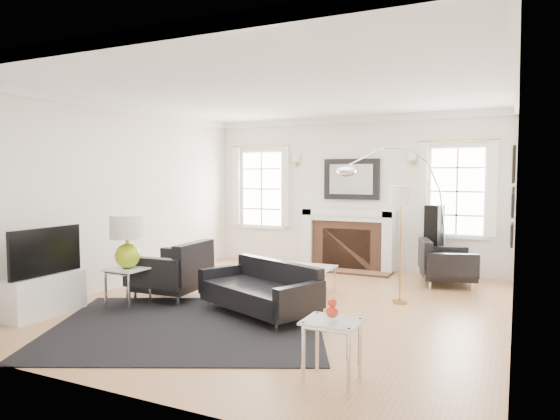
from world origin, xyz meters
The scene contains 25 objects.
floor centered at (0.00, 0.00, 0.00)m, with size 6.00×6.00×0.00m, color #A67845.
back_wall centered at (0.00, 3.00, 1.40)m, with size 5.50×0.04×2.80m, color white.
front_wall centered at (0.00, -3.00, 1.40)m, with size 5.50×0.04×2.80m, color white.
left_wall centered at (-2.75, 0.00, 1.40)m, with size 0.04×6.00×2.80m, color white.
right_wall centered at (2.75, 0.00, 1.40)m, with size 0.04×6.00×2.80m, color white.
ceiling centered at (0.00, 0.00, 2.80)m, with size 5.50×6.00×0.02m, color white.
crown_molding centered at (0.00, 0.00, 2.74)m, with size 5.50×6.00×0.12m, color white.
fireplace centered at (0.00, 2.79, 0.54)m, with size 1.70×0.69×1.11m.
mantel_mirror centered at (0.00, 2.95, 1.65)m, with size 1.05×0.07×0.75m.
window_left centered at (-1.85, 2.95, 1.46)m, with size 1.24×0.15×1.62m.
window_right centered at (1.85, 2.95, 1.46)m, with size 1.24×0.15×1.62m.
gallery_wall centered at (2.72, 1.30, 1.53)m, with size 0.04×1.73×1.29m.
tv_unit centered at (-2.44, -1.70, 0.33)m, with size 0.35×1.00×1.09m.
area_rug centered at (-0.60, -1.30, 0.01)m, with size 3.02×2.52×0.01m, color black.
sofa centered at (-0.07, -0.48, 0.29)m, with size 1.77×1.30×0.53m.
armchair_left centered at (-1.54, -0.30, 0.37)m, with size 0.94×1.04×0.66m.
armchair_right centered at (1.76, 2.17, 0.33)m, with size 0.99×1.06×0.59m.
coffee_table centered at (-0.04, 0.56, 0.37)m, with size 0.91×0.91×0.40m.
side_table_left centered at (-1.78, -0.98, 0.42)m, with size 0.47×0.47×0.52m.
nesting_table centered at (1.40, -2.04, 0.40)m, with size 0.47×0.40×0.52m.
gourd_lamp centered at (-1.78, -0.98, 0.92)m, with size 0.43×0.43×0.69m.
orange_vase centered at (1.40, -2.04, 0.61)m, with size 0.10×0.10×0.17m.
arc_floor_lamp centered at (1.03, 2.08, 1.22)m, with size 1.60×1.48×2.26m.
stick_floor_lamp centered at (1.37, 0.77, 1.37)m, with size 0.32×0.32×1.58m.
speaker_tower centered at (1.53, 2.64, 0.61)m, with size 0.25×0.25×1.23m, color black.
Camera 1 is at (2.76, -5.90, 1.72)m, focal length 32.00 mm.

